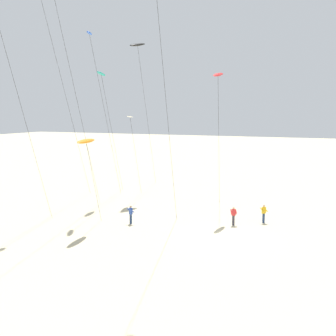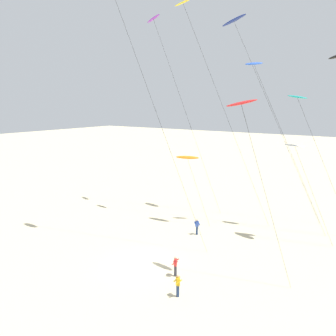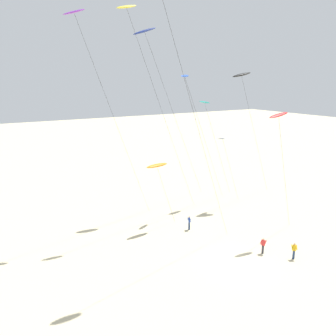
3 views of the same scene
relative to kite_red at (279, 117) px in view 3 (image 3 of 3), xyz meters
The scene contains 13 objects.
ground_plane 15.42m from the kite_red, 158.91° to the right, with size 260.00×260.00×0.00m, color beige.
kite_red is the anchor object (origin of this frame).
kite_yellow 19.08m from the kite_red, 137.09° to the left, with size 11.61×2.10×24.86m.
kite_blue 12.94m from the kite_red, 107.02° to the left, with size 8.95×2.02×17.73m.
kite_teal 13.28m from the kite_red, 87.79° to the left, with size 7.20×1.46×14.34m.
kite_white 11.06m from the kite_red, 82.68° to the left, with size 4.98×1.18×9.62m.
kite_black 12.67m from the kite_red, 66.41° to the left, with size 9.34×2.01×18.13m.
kite_orange 14.19m from the kite_red, 138.91° to the left, with size 4.19×1.01×7.79m.
kite_purple 23.05m from the kite_red, 144.02° to the left, with size 10.24×2.04×24.12m.
kite_navy 19.17m from the kite_red, 116.82° to the left, with size 12.12×2.29×23.40m.
kite_flyer_nearest 13.56m from the kite_red, 113.10° to the right, with size 0.73×0.72×1.67m.
kite_flyer_middle 15.41m from the kite_red, 139.46° to the left, with size 0.71×0.72×1.67m.
kite_flyer_furthest 13.28m from the kite_red, 145.58° to the right, with size 0.66×0.68×1.67m.
Camera 3 is at (-21.47, -22.19, 17.06)m, focal length 37.25 mm.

